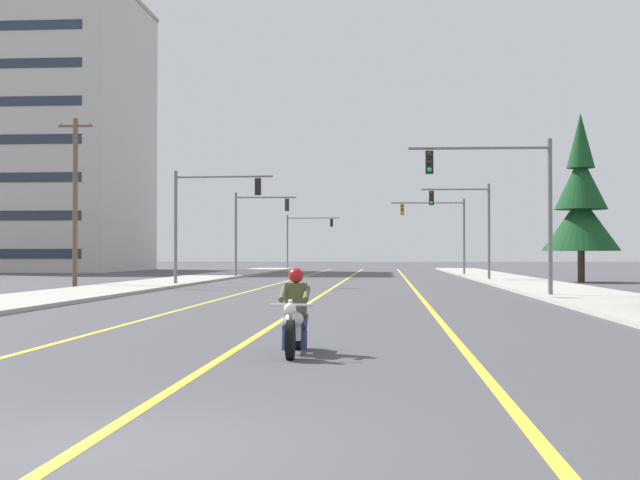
{
  "coord_description": "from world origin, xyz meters",
  "views": [
    {
      "loc": [
        2.43,
        -7.5,
        1.69
      ],
      "look_at": [
        0.36,
        20.31,
        2.15
      ],
      "focal_mm": 49.54,
      "sensor_mm": 36.0,
      "label": 1
    }
  ],
  "objects_px": {
    "utility_pole_left_near": "(75,199)",
    "apartment_building_far_left_block": "(21,133)",
    "traffic_signal_far_right": "(442,224)",
    "traffic_signal_far_left": "(303,233)",
    "traffic_signal_near_left": "(204,209)",
    "traffic_signal_near_right": "(508,192)",
    "motorcycle_with_rider": "(295,319)",
    "traffic_signal_mid_left": "(253,222)",
    "conifer_tree_right_verge_far": "(581,205)",
    "traffic_signal_mid_right": "(470,217)"
  },
  "relations": [
    {
      "from": "utility_pole_left_near",
      "to": "traffic_signal_far_left",
      "type": "bearing_deg",
      "value": 82.78
    },
    {
      "from": "traffic_signal_far_left",
      "to": "traffic_signal_near_right",
      "type": "bearing_deg",
      "value": -77.77
    },
    {
      "from": "traffic_signal_far_right",
      "to": "conifer_tree_right_verge_far",
      "type": "xyz_separation_m",
      "value": [
        7.3,
        -16.8,
        0.57
      ]
    },
    {
      "from": "traffic_signal_near_left",
      "to": "traffic_signal_far_left",
      "type": "xyz_separation_m",
      "value": [
        0.31,
        53.49,
        0.04
      ]
    },
    {
      "from": "traffic_signal_mid_left",
      "to": "apartment_building_far_left_block",
      "type": "bearing_deg",
      "value": 138.19
    },
    {
      "from": "traffic_signal_near_left",
      "to": "traffic_signal_far_left",
      "type": "height_order",
      "value": "same"
    },
    {
      "from": "motorcycle_with_rider",
      "to": "apartment_building_far_left_block",
      "type": "bearing_deg",
      "value": 116.12
    },
    {
      "from": "traffic_signal_near_left",
      "to": "traffic_signal_mid_right",
      "type": "bearing_deg",
      "value": 33.69
    },
    {
      "from": "motorcycle_with_rider",
      "to": "traffic_signal_mid_left",
      "type": "bearing_deg",
      "value": 99.42
    },
    {
      "from": "traffic_signal_far_right",
      "to": "traffic_signal_far_left",
      "type": "relative_size",
      "value": 1.0
    },
    {
      "from": "traffic_signal_mid_right",
      "to": "traffic_signal_far_right",
      "type": "bearing_deg",
      "value": 93.03
    },
    {
      "from": "traffic_signal_near_right",
      "to": "traffic_signal_near_left",
      "type": "bearing_deg",
      "value": 140.63
    },
    {
      "from": "traffic_signal_near_left",
      "to": "conifer_tree_right_verge_far",
      "type": "distance_m",
      "value": 23.0
    },
    {
      "from": "traffic_signal_mid_left",
      "to": "motorcycle_with_rider",
      "type": "bearing_deg",
      "value": -80.58
    },
    {
      "from": "traffic_signal_near_left",
      "to": "utility_pole_left_near",
      "type": "distance_m",
      "value": 6.76
    },
    {
      "from": "conifer_tree_right_verge_far",
      "to": "apartment_building_far_left_block",
      "type": "height_order",
      "value": "apartment_building_far_left_block"
    },
    {
      "from": "traffic_signal_near_left",
      "to": "traffic_signal_far_right",
      "type": "height_order",
      "value": "same"
    },
    {
      "from": "traffic_signal_near_right",
      "to": "motorcycle_with_rider",
      "type": "bearing_deg",
      "value": -107.62
    },
    {
      "from": "traffic_signal_near_left",
      "to": "conifer_tree_right_verge_far",
      "type": "bearing_deg",
      "value": 20.23
    },
    {
      "from": "conifer_tree_right_verge_far",
      "to": "apartment_building_far_left_block",
      "type": "xyz_separation_m",
      "value": [
        -49.58,
        34.12,
        9.57
      ]
    },
    {
      "from": "traffic_signal_far_right",
      "to": "traffic_signal_mid_right",
      "type": "bearing_deg",
      "value": -86.97
    },
    {
      "from": "traffic_signal_near_left",
      "to": "conifer_tree_right_verge_far",
      "type": "xyz_separation_m",
      "value": [
        21.58,
        7.95,
        0.6
      ]
    },
    {
      "from": "motorcycle_with_rider",
      "to": "traffic_signal_far_left",
      "type": "xyz_separation_m",
      "value": [
        -7.87,
        85.22,
        3.58
      ]
    },
    {
      "from": "utility_pole_left_near",
      "to": "apartment_building_far_left_block",
      "type": "relative_size",
      "value": 0.31
    },
    {
      "from": "traffic_signal_far_left",
      "to": "utility_pole_left_near",
      "type": "xyz_separation_m",
      "value": [
        -6.93,
        -54.75,
        0.45
      ]
    },
    {
      "from": "motorcycle_with_rider",
      "to": "conifer_tree_right_verge_far",
      "type": "bearing_deg",
      "value": 71.34
    },
    {
      "from": "traffic_signal_mid_right",
      "to": "utility_pole_left_near",
      "type": "bearing_deg",
      "value": -152.49
    },
    {
      "from": "utility_pole_left_near",
      "to": "conifer_tree_right_verge_far",
      "type": "bearing_deg",
      "value": 18.07
    },
    {
      "from": "traffic_signal_near_right",
      "to": "traffic_signal_near_left",
      "type": "height_order",
      "value": "same"
    },
    {
      "from": "motorcycle_with_rider",
      "to": "traffic_signal_far_right",
      "type": "relative_size",
      "value": 0.35
    },
    {
      "from": "traffic_signal_mid_left",
      "to": "traffic_signal_far_left",
      "type": "height_order",
      "value": "same"
    },
    {
      "from": "traffic_signal_mid_left",
      "to": "traffic_signal_far_left",
      "type": "xyz_separation_m",
      "value": [
        0.21,
        36.56,
        0.1
      ]
    },
    {
      "from": "traffic_signal_mid_left",
      "to": "utility_pole_left_near",
      "type": "xyz_separation_m",
      "value": [
        -6.73,
        -18.19,
        0.55
      ]
    },
    {
      "from": "conifer_tree_right_verge_far",
      "to": "apartment_building_far_left_block",
      "type": "relative_size",
      "value": 0.36
    },
    {
      "from": "traffic_signal_near_left",
      "to": "apartment_building_far_left_block",
      "type": "bearing_deg",
      "value": 123.65
    },
    {
      "from": "traffic_signal_mid_right",
      "to": "utility_pole_left_near",
      "type": "distance_m",
      "value": 24.46
    },
    {
      "from": "traffic_signal_mid_left",
      "to": "conifer_tree_right_verge_far",
      "type": "xyz_separation_m",
      "value": [
        21.47,
        -8.99,
        0.65
      ]
    },
    {
      "from": "traffic_signal_mid_left",
      "to": "apartment_building_far_left_block",
      "type": "height_order",
      "value": "apartment_building_far_left_block"
    },
    {
      "from": "motorcycle_with_rider",
      "to": "traffic_signal_far_right",
      "type": "bearing_deg",
      "value": 83.83
    },
    {
      "from": "motorcycle_with_rider",
      "to": "traffic_signal_near_right",
      "type": "bearing_deg",
      "value": 72.38
    },
    {
      "from": "traffic_signal_far_right",
      "to": "apartment_building_far_left_block",
      "type": "distance_m",
      "value": 46.8
    },
    {
      "from": "traffic_signal_near_left",
      "to": "traffic_signal_mid_left",
      "type": "relative_size",
      "value": 1.0
    },
    {
      "from": "traffic_signal_near_right",
      "to": "traffic_signal_mid_left",
      "type": "height_order",
      "value": "same"
    },
    {
      "from": "traffic_signal_near_right",
      "to": "traffic_signal_far_right",
      "type": "bearing_deg",
      "value": 90.31
    },
    {
      "from": "traffic_signal_near_right",
      "to": "apartment_building_far_left_block",
      "type": "distance_m",
      "value": 69.42
    },
    {
      "from": "utility_pole_left_near",
      "to": "apartment_building_far_left_block",
      "type": "distance_m",
      "value": 49.27
    },
    {
      "from": "traffic_signal_far_right",
      "to": "traffic_signal_near_left",
      "type": "bearing_deg",
      "value": -119.98
    },
    {
      "from": "traffic_signal_near_right",
      "to": "traffic_signal_far_right",
      "type": "distance_m",
      "value": 36.64
    },
    {
      "from": "motorcycle_with_rider",
      "to": "utility_pole_left_near",
      "type": "distance_m",
      "value": 34.12
    },
    {
      "from": "traffic_signal_near_left",
      "to": "traffic_signal_far_left",
      "type": "relative_size",
      "value": 1.0
    }
  ]
}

